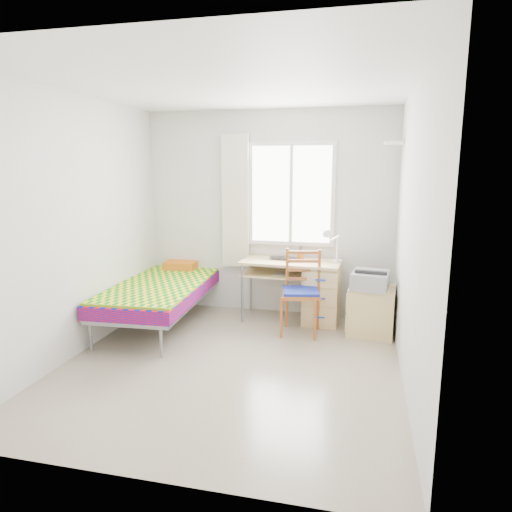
{
  "coord_description": "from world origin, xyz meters",
  "views": [
    {
      "loc": [
        1.18,
        -4.01,
        1.89
      ],
      "look_at": [
        0.12,
        0.55,
        0.97
      ],
      "focal_mm": 32.0,
      "sensor_mm": 36.0,
      "label": 1
    }
  ],
  "objects_px": {
    "printer": "(370,279)",
    "desk": "(316,290)",
    "chair": "(302,287)",
    "bed": "(165,287)",
    "cabinet": "(371,311)"
  },
  "relations": [
    {
      "from": "cabinet",
      "to": "printer",
      "type": "height_order",
      "value": "printer"
    },
    {
      "from": "chair",
      "to": "printer",
      "type": "bearing_deg",
      "value": -5.13
    },
    {
      "from": "desk",
      "to": "printer",
      "type": "height_order",
      "value": "desk"
    },
    {
      "from": "cabinet",
      "to": "printer",
      "type": "xyz_separation_m",
      "value": [
        -0.02,
        -0.02,
        0.37
      ]
    },
    {
      "from": "desk",
      "to": "printer",
      "type": "xyz_separation_m",
      "value": [
        0.63,
        -0.32,
        0.24
      ]
    },
    {
      "from": "bed",
      "to": "printer",
      "type": "relative_size",
      "value": 4.27
    },
    {
      "from": "chair",
      "to": "printer",
      "type": "distance_m",
      "value": 0.77
    },
    {
      "from": "cabinet",
      "to": "chair",
      "type": "bearing_deg",
      "value": -166.45
    },
    {
      "from": "chair",
      "to": "cabinet",
      "type": "xyz_separation_m",
      "value": [
        0.78,
        0.11,
        -0.27
      ]
    },
    {
      "from": "desk",
      "to": "chair",
      "type": "height_order",
      "value": "chair"
    },
    {
      "from": "bed",
      "to": "cabinet",
      "type": "bearing_deg",
      "value": 0.6
    },
    {
      "from": "cabinet",
      "to": "printer",
      "type": "bearing_deg",
      "value": -129.48
    },
    {
      "from": "bed",
      "to": "chair",
      "type": "distance_m",
      "value": 1.68
    },
    {
      "from": "printer",
      "to": "desk",
      "type": "bearing_deg",
      "value": 161.69
    },
    {
      "from": "chair",
      "to": "printer",
      "type": "xyz_separation_m",
      "value": [
        0.76,
        0.09,
        0.11
      ]
    }
  ]
}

